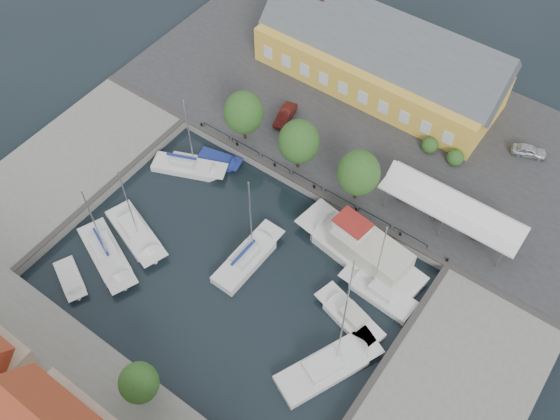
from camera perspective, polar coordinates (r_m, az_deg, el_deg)
name	(u,v)px	position (r m, az deg, el deg)	size (l,w,h in m)	color
ground	(243,260)	(60.08, -3.36, -4.59)	(140.00, 140.00, 0.00)	black
north_quay	(368,117)	(71.94, 8.03, 8.39)	(56.00, 26.00, 1.00)	#2D2D30
west_quay	(68,167)	(69.95, -18.82, 3.72)	(12.00, 24.00, 1.00)	slate
east_quay	(441,408)	(54.88, 14.53, -17.13)	(12.00, 24.00, 1.00)	slate
quay_edge_fittings	(273,221)	(61.23, -0.67, -1.02)	(56.00, 24.72, 0.40)	#383533
warehouse	(376,56)	(73.76, 8.81, 13.76)	(28.56, 14.00, 9.55)	gold
tent_canopy	(452,207)	(61.17, 15.48, 0.24)	(14.00, 4.00, 2.83)	white
quay_trees	(299,142)	(62.75, 1.73, 6.28)	(18.20, 4.20, 6.30)	black
car_silver	(529,151)	(71.34, 21.83, 5.06)	(1.48, 3.67, 1.25)	#B7BBC0
car_red	(285,115)	(69.87, 0.48, 8.66)	(1.36, 3.90, 1.28)	#581614
center_sailboat	(247,259)	(59.69, -3.01, -4.49)	(2.71, 8.57, 11.73)	silver
trawler	(364,253)	(59.77, 7.71, -3.87)	(14.00, 5.88, 5.00)	silver
east_boat_a	(379,293)	(58.59, 9.07, -7.50)	(7.66, 3.01, 10.73)	silver
east_boat_b	(351,318)	(57.02, 6.47, -9.81)	(7.37, 4.04, 9.87)	silver
east_boat_c	(326,368)	(54.89, 4.26, -14.21)	(6.60, 9.84, 12.06)	silver
west_boat_a	(188,168)	(67.22, -8.44, 3.86)	(8.24, 5.19, 10.79)	silver
west_boat_c	(136,234)	(62.97, -13.06, -2.11)	(8.63, 5.10, 11.24)	silver
west_boat_d	(107,255)	(62.21, -15.54, -4.01)	(9.15, 5.80, 11.84)	silver
launch_sw	(71,280)	(61.94, -18.57, -6.07)	(5.21, 3.75, 0.98)	silver
launch_nw	(219,161)	(67.69, -5.62, 4.50)	(5.14, 2.95, 0.88)	navy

